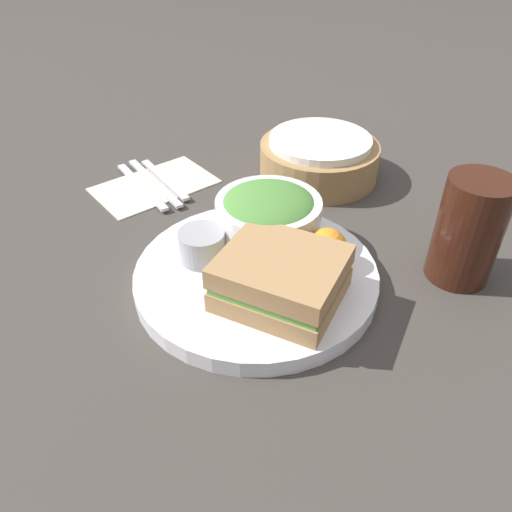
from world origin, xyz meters
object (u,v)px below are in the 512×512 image
drink_glass (469,230)px  fork (144,186)px  sandwich (281,278)px  knife (154,182)px  plate (256,276)px  salad_bowl (268,215)px  spoon (164,179)px  bread_basket (319,158)px  dressing_cup (202,246)px

drink_glass → fork: 0.49m
sandwich → knife: (-0.35, 0.03, -0.04)m
plate → salad_bowl: (-0.04, 0.05, 0.05)m
drink_glass → spoon: size_ratio=0.88×
plate → fork: 0.29m
drink_glass → knife: size_ratio=0.76×
bread_basket → fork: bearing=-120.0°
drink_glass → bread_basket: 0.30m
dressing_cup → spoon: (-0.23, 0.08, -0.03)m
plate → sandwich: (0.06, -0.01, 0.04)m
sandwich → dressing_cup: (-0.12, -0.03, -0.01)m
dressing_cup → sandwich: bearing=13.5°
fork → dressing_cup: bearing=174.1°
knife → spoon: (0.00, 0.02, 0.00)m
plate → sandwich: 0.07m
drink_glass → bread_basket: drink_glass is taller
plate → drink_glass: drink_glass is taller
plate → drink_glass: size_ratio=2.19×
plate → spoon: bearing=172.1°
plate → salad_bowl: bearing=127.7°
salad_bowl → knife: (-0.25, -0.03, -0.05)m
salad_bowl → bread_basket: bearing=118.4°
bread_basket → knife: bread_basket is taller
sandwich → salad_bowl: (-0.10, 0.06, 0.01)m
salad_bowl → fork: bearing=-168.9°
salad_bowl → dressing_cup: (-0.02, -0.09, -0.02)m
fork → spoon: bearing=-90.0°
sandwich → spoon: bearing=171.7°
salad_bowl → knife: size_ratio=0.76×
drink_glass → fork: drink_glass is taller
dressing_cup → bread_basket: 0.31m
spoon → dressing_cup: bearing=165.6°
spoon → drink_glass: bearing=-154.7°
plate → spoon: size_ratio=1.94×
drink_glass → fork: (-0.44, -0.20, -0.06)m
dressing_cup → bread_basket: size_ratio=0.30×
plate → bread_basket: bearing=120.6°
fork → knife: 0.02m
drink_glass → spoon: drink_glass is taller
drink_glass → knife: bearing=-157.1°
drink_glass → fork: bearing=-155.2°
dressing_cup → knife: size_ratio=0.32×
spoon → fork: bearing=90.0°
drink_glass → bread_basket: size_ratio=0.70×
sandwich → drink_glass: size_ratio=1.23×
sandwich → bread_basket: size_ratio=0.86×
plate → drink_glass: bearing=54.8°
plate → fork: plate is taller
spoon → salad_bowl: bearing=-172.5°
plate → salad_bowl: 0.08m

